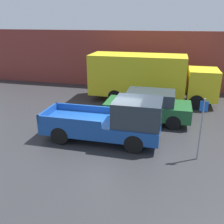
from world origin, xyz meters
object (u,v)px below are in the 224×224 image
Objects in this scene: delivery_truck at (148,76)px; parking_sign at (201,126)px; pickup_truck at (113,121)px; car at (148,106)px.

parking_sign is at bearing -68.55° from delivery_truck.
delivery_truck is 3.26× the size of parking_sign.
delivery_truck is at bearing 111.45° from parking_sign.
pickup_truck is 6.66m from delivery_truck.
delivery_truck reaches higher than pickup_truck.
pickup_truck is 3.79m from parking_sign.
delivery_truck is at bearing 83.05° from pickup_truck.
delivery_truck is 7.88m from parking_sign.
pickup_truck reaches higher than car.
car is 1.79× the size of parking_sign.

